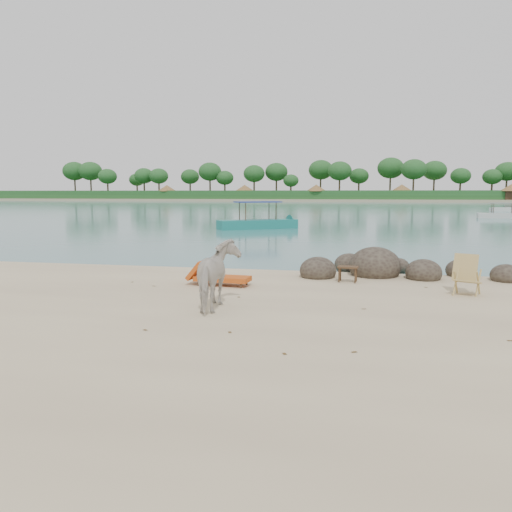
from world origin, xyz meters
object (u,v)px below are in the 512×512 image
at_px(side_table, 348,275).
at_px(boulders, 387,269).
at_px(deck_chair, 467,276).
at_px(lounge_chair, 223,276).
at_px(boat_near, 258,206).
at_px(cow, 219,276).

bearing_deg(side_table, boulders, 57.30).
bearing_deg(side_table, deck_chair, -16.20).
xyz_separation_m(lounge_chair, boat_near, (-3.50, 22.36, 1.32)).
bearing_deg(cow, side_table, -131.11).
xyz_separation_m(boulders, deck_chair, (1.79, -2.66, 0.28)).
relative_size(cow, boat_near, 0.27).
relative_size(side_table, boat_near, 0.09).
bearing_deg(side_table, boat_near, 114.18).
height_order(deck_chair, boat_near, boat_near).
xyz_separation_m(boulders, boat_near, (-8.03, 19.74, 1.38)).
relative_size(side_table, deck_chair, 0.56).
xyz_separation_m(cow, lounge_chair, (-0.65, 2.69, -0.46)).
bearing_deg(boulders, cow, -126.17).
bearing_deg(boulders, lounge_chair, -149.95).
relative_size(lounge_chair, boat_near, 0.29).
height_order(side_table, boat_near, boat_near).
distance_m(boulders, boat_near, 21.35).
distance_m(deck_chair, boat_near, 24.48).
height_order(boulders, boat_near, boat_near).
distance_m(lounge_chair, deck_chair, 6.33).
xyz_separation_m(boulders, cow, (-3.88, -5.31, 0.53)).
relative_size(boulders, side_table, 11.37).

